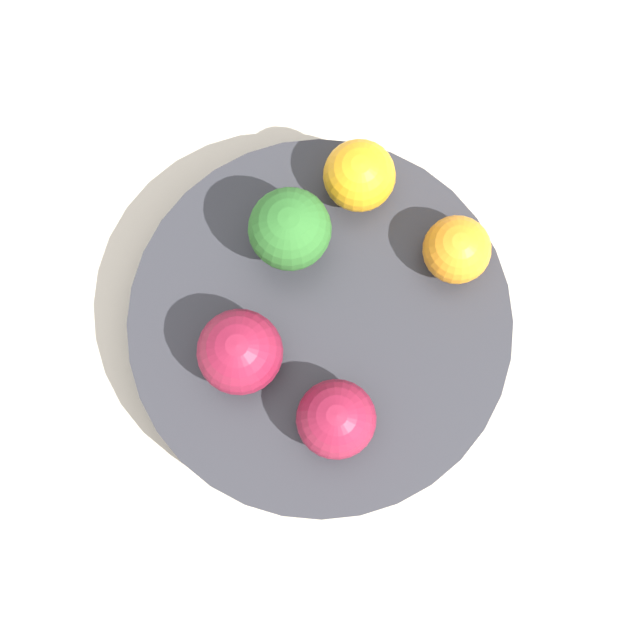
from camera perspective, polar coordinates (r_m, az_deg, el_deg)
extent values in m
plane|color=gray|center=(0.70, 0.00, -1.08)|extent=(6.00, 6.00, 0.00)
cube|color=beige|center=(0.69, 0.00, -0.94)|extent=(1.20, 1.20, 0.02)
cylinder|color=#2D2D33|center=(0.66, 0.00, -0.49)|extent=(0.23, 0.23, 0.04)
cylinder|color=#8CB76B|center=(0.64, -1.56, 4.25)|extent=(0.02, 0.02, 0.02)
sphere|color=#2D6B28|center=(0.61, -1.62, 4.87)|extent=(0.05, 0.05, 0.05)
sphere|color=maroon|center=(0.61, -4.30, -1.72)|extent=(0.05, 0.05, 0.05)
sphere|color=maroon|center=(0.61, 0.87, -5.31)|extent=(0.05, 0.05, 0.05)
sphere|color=orange|center=(0.64, 2.11, 7.71)|extent=(0.04, 0.04, 0.04)
sphere|color=orange|center=(0.63, 7.31, 3.74)|extent=(0.04, 0.04, 0.04)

